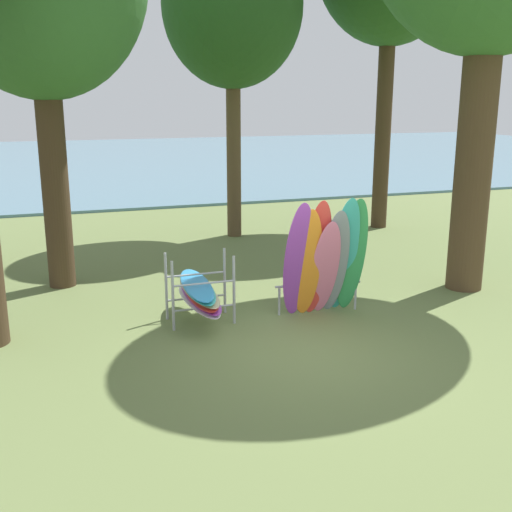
# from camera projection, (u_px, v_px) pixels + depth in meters

# --- Properties ---
(ground_plane) EXTENTS (80.00, 80.00, 0.00)m
(ground_plane) POSITION_uv_depth(u_px,v_px,m) (303.00, 347.00, 10.22)
(ground_plane) COLOR olive
(lake_water) EXTENTS (80.00, 36.00, 0.10)m
(lake_water) POSITION_uv_depth(u_px,v_px,m) (105.00, 160.00, 38.96)
(lake_water) COLOR slate
(lake_water) RESTS_ON ground
(tree_far_left_back) EXTENTS (3.80, 3.80, 8.49)m
(tree_far_left_back) POSITION_uv_depth(u_px,v_px,m) (232.00, 7.00, 16.75)
(tree_far_left_back) COLOR brown
(tree_far_left_back) RESTS_ON ground
(leaning_board_pile) EXTENTS (1.66, 0.92, 2.28)m
(leaning_board_pile) POSITION_uv_depth(u_px,v_px,m) (325.00, 261.00, 11.34)
(leaning_board_pile) COLOR purple
(leaning_board_pile) RESTS_ON ground
(board_storage_rack) EXTENTS (1.15, 2.13, 1.25)m
(board_storage_rack) POSITION_uv_depth(u_px,v_px,m) (199.00, 292.00, 11.25)
(board_storage_rack) COLOR #9EA0A5
(board_storage_rack) RESTS_ON ground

